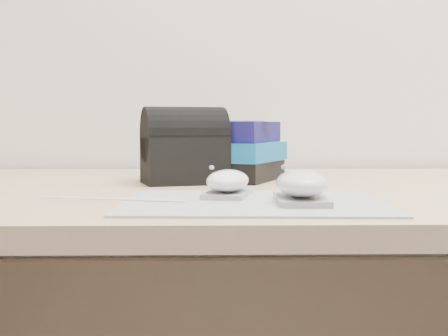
{
  "coord_description": "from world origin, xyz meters",
  "views": [
    {
      "loc": [
        -0.09,
        0.56,
        0.83
      ],
      "look_at": [
        -0.07,
        1.44,
        0.77
      ],
      "focal_mm": 50.0,
      "sensor_mm": 36.0,
      "label": 1
    }
  ],
  "objects_px": {
    "desk": "(263,314)",
    "mouse_front": "(301,186)",
    "mouse_rear": "(228,183)",
    "book_stack": "(215,151)",
    "pouch": "(184,146)"
  },
  "relations": [
    {
      "from": "desk",
      "to": "mouse_front",
      "type": "xyz_separation_m",
      "value": [
        0.02,
        -0.3,
        0.26
      ]
    },
    {
      "from": "mouse_rear",
      "to": "mouse_front",
      "type": "height_order",
      "value": "mouse_front"
    },
    {
      "from": "mouse_rear",
      "to": "mouse_front",
      "type": "distance_m",
      "value": 0.12
    },
    {
      "from": "mouse_rear",
      "to": "desk",
      "type": "bearing_deg",
      "value": 73.65
    },
    {
      "from": "mouse_front",
      "to": "pouch",
      "type": "distance_m",
      "value": 0.33
    },
    {
      "from": "desk",
      "to": "mouse_front",
      "type": "relative_size",
      "value": 13.63
    },
    {
      "from": "mouse_rear",
      "to": "book_stack",
      "type": "bearing_deg",
      "value": 92.93
    },
    {
      "from": "mouse_front",
      "to": "book_stack",
      "type": "xyz_separation_m",
      "value": [
        -0.11,
        0.37,
        0.03
      ]
    },
    {
      "from": "desk",
      "to": "book_stack",
      "type": "xyz_separation_m",
      "value": [
        -0.08,
        0.07,
        0.29
      ]
    },
    {
      "from": "mouse_rear",
      "to": "mouse_front",
      "type": "bearing_deg",
      "value": -37.54
    },
    {
      "from": "book_stack",
      "to": "mouse_rear",
      "type": "bearing_deg",
      "value": -87.07
    },
    {
      "from": "mouse_front",
      "to": "pouch",
      "type": "height_order",
      "value": "pouch"
    },
    {
      "from": "desk",
      "to": "mouse_rear",
      "type": "xyz_separation_m",
      "value": [
        -0.07,
        -0.23,
        0.26
      ]
    },
    {
      "from": "mouse_rear",
      "to": "pouch",
      "type": "bearing_deg",
      "value": 107.48
    },
    {
      "from": "desk",
      "to": "pouch",
      "type": "xyz_separation_m",
      "value": [
        -0.14,
        -0.01,
        0.3
      ]
    }
  ]
}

